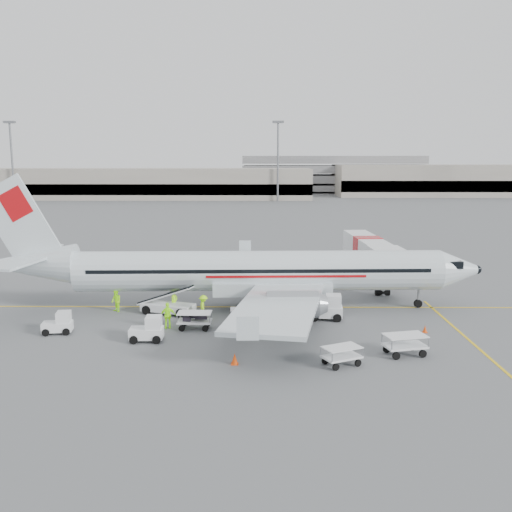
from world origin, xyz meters
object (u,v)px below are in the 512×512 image
at_px(aircraft, 259,244).
at_px(tug_mid, 146,329).
at_px(jet_bridge, 367,259).
at_px(tug_aft, 57,323).
at_px(belt_loader, 168,295).
at_px(tug_fore, 326,307).

distance_m(aircraft, tug_mid, 11.83).
distance_m(jet_bridge, tug_mid, 25.72).
distance_m(jet_bridge, tug_aft, 29.49).
xyz_separation_m(belt_loader, tug_fore, (11.87, -1.46, -0.50)).
distance_m(jet_bridge, tug_fore, 14.55).
xyz_separation_m(jet_bridge, tug_fore, (-5.45, -13.44, -1.22)).
height_order(aircraft, belt_loader, aircraft).
height_order(aircraft, jet_bridge, aircraft).
relative_size(jet_bridge, tug_fore, 6.80).
bearing_deg(jet_bridge, tug_mid, -136.19).
xyz_separation_m(aircraft, belt_loader, (-6.92, -1.58, -3.74)).
bearing_deg(belt_loader, aircraft, 31.01).
height_order(tug_fore, tug_aft, tug_fore).
relative_size(aircraft, tug_fore, 15.56).
height_order(tug_fore, tug_mid, tug_fore).
bearing_deg(jet_bridge, tug_fore, -114.91).
bearing_deg(belt_loader, tug_mid, -74.60).
distance_m(belt_loader, tug_mid, 6.73).
xyz_separation_m(aircraft, jet_bridge, (10.39, 10.40, -3.02)).
bearing_deg(aircraft, tug_mid, -133.13).
relative_size(tug_mid, tug_aft, 1.10).
relative_size(jet_bridge, tug_mid, 7.66).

